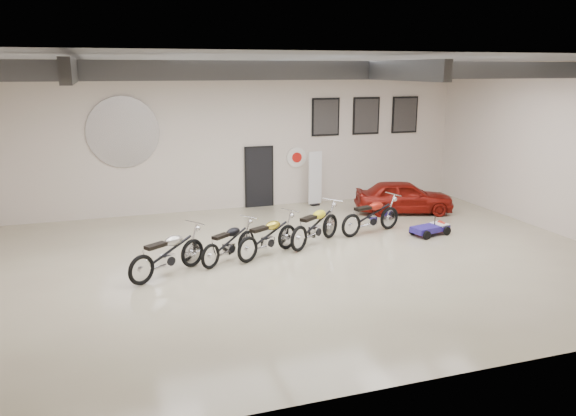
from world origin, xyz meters
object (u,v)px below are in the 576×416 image
object	(u,v)px
motorcycle_gold	(268,235)
go_kart	(433,226)
motorcycle_silver	(167,252)
motorcycle_yellow	(315,225)
motorcycle_black	(229,242)
motorcycle_red	(371,215)
vintage_car	(404,197)
banner_stand	(315,179)

from	to	relation	value
motorcycle_gold	go_kart	world-z (taller)	motorcycle_gold
motorcycle_silver	motorcycle_yellow	distance (m)	4.33
motorcycle_black	motorcycle_gold	distance (m)	1.07
motorcycle_red	go_kart	bearing A→B (deg)	-38.00
motorcycle_gold	motorcycle_red	distance (m)	3.64
motorcycle_black	motorcycle_yellow	xyz separation A→B (m)	(2.58, 0.62, 0.06)
vintage_car	motorcycle_gold	bearing A→B (deg)	134.28
banner_stand	vintage_car	distance (m)	3.19
motorcycle_silver	go_kart	xyz separation A→B (m)	(7.85, 0.98, -0.31)
motorcycle_yellow	motorcycle_red	distance (m)	2.04
banner_stand	motorcycle_yellow	size ratio (longest dim) A/B	0.87
motorcycle_red	go_kart	xyz separation A→B (m)	(1.70, -0.71, -0.30)
motorcycle_silver	motorcycle_gold	distance (m)	2.74
banner_stand	motorcycle_black	size ratio (longest dim) A/B	0.98
motorcycle_gold	motorcycle_yellow	distance (m)	1.60
banner_stand	motorcycle_silver	bearing A→B (deg)	-147.69
motorcycle_yellow	go_kart	size ratio (longest dim) A/B	1.52
banner_stand	motorcycle_yellow	bearing A→B (deg)	-121.95
motorcycle_yellow	go_kart	world-z (taller)	motorcycle_yellow
motorcycle_silver	motorcycle_yellow	bearing A→B (deg)	-17.65
motorcycle_red	go_kart	size ratio (longest dim) A/B	1.48
motorcycle_black	banner_stand	bearing A→B (deg)	12.91
motorcycle_silver	motorcycle_black	world-z (taller)	motorcycle_silver
motorcycle_red	motorcycle_silver	bearing A→B (deg)	179.81
motorcycle_silver	vintage_car	size ratio (longest dim) A/B	0.67
motorcycle_yellow	motorcycle_red	bearing A→B (deg)	-20.19
motorcycle_black	vintage_car	bearing A→B (deg)	-12.44
motorcycle_gold	vintage_car	distance (m)	6.36
motorcycle_silver	motorcycle_yellow	xyz separation A→B (m)	(4.18, 1.16, 0.00)
banner_stand	vintage_car	size ratio (longest dim) A/B	0.59
banner_stand	vintage_car	world-z (taller)	banner_stand
motorcycle_yellow	motorcycle_gold	bearing A→B (deg)	163.45
motorcycle_black	vintage_car	size ratio (longest dim) A/B	0.60
motorcycle_silver	motorcycle_red	distance (m)	6.38
motorcycle_yellow	motorcycle_black	bearing A→B (deg)	158.43
banner_stand	motorcycle_red	bearing A→B (deg)	-96.37
motorcycle_gold	vintage_car	bearing A→B (deg)	-2.29
motorcycle_red	go_kart	distance (m)	1.87
motorcycle_silver	motorcycle_black	size ratio (longest dim) A/B	1.11
motorcycle_silver	vintage_car	xyz separation A→B (m)	(8.33, 3.55, -0.01)
motorcycle_red	vintage_car	bearing A→B (deg)	25.20
motorcycle_black	go_kart	bearing A→B (deg)	-32.55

